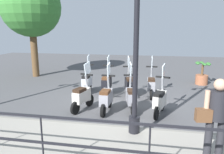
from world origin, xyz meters
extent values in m
plane|color=#4C4C4F|center=(0.00, 0.00, 0.00)|extent=(28.00, 28.00, 0.00)
cube|color=gray|center=(-3.20, 0.00, 0.07)|extent=(2.20, 20.00, 0.15)
cube|color=gray|center=(-2.15, 0.00, 0.07)|extent=(0.10, 20.00, 0.15)
cube|color=black|center=(-4.20, 0.00, 1.20)|extent=(0.04, 16.00, 0.04)
cube|color=black|center=(-4.20, 0.00, 0.73)|extent=(0.04, 16.00, 0.04)
cylinder|color=black|center=(-4.20, 0.89, 0.68)|extent=(0.03, 0.03, 1.05)
cylinder|color=black|center=(-2.40, -0.52, 0.35)|extent=(0.26, 0.26, 0.40)
cylinder|color=black|center=(-2.40, -0.52, 2.24)|extent=(0.12, 0.12, 4.17)
cylinder|color=#28282D|center=(-3.24, -2.19, 0.56)|extent=(0.14, 0.14, 0.82)
cylinder|color=#28282D|center=(-3.27, -1.98, 0.56)|extent=(0.14, 0.14, 0.82)
cylinder|color=#232328|center=(-3.25, -2.08, 1.25)|extent=(0.36, 0.36, 0.55)
sphere|color=tan|center=(-3.25, -2.08, 1.63)|extent=(0.22, 0.22, 0.22)
cylinder|color=tan|center=(-3.28, -1.89, 1.26)|extent=(0.09, 0.09, 0.52)
cube|color=brown|center=(-3.33, -1.83, 1.07)|extent=(0.17, 0.30, 0.24)
cylinder|color=brown|center=(3.57, 5.39, 1.26)|extent=(0.36, 0.36, 2.52)
sphere|color=#387A33|center=(3.57, 5.39, 3.68)|extent=(3.11, 3.11, 3.11)
cylinder|color=#9E5B3D|center=(3.35, -3.23, 0.23)|extent=(0.56, 0.56, 0.45)
cylinder|color=brown|center=(3.35, -3.23, 0.70)|extent=(0.10, 0.10, 0.50)
ellipsoid|color=#387A33|center=(3.60, -3.23, 1.00)|extent=(0.56, 0.16, 0.10)
ellipsoid|color=#387A33|center=(3.10, -3.23, 1.00)|extent=(0.56, 0.16, 0.10)
ellipsoid|color=#387A33|center=(3.35, -2.98, 1.00)|extent=(0.56, 0.16, 0.10)
ellipsoid|color=#387A33|center=(3.35, -3.48, 1.00)|extent=(0.56, 0.16, 0.10)
ellipsoid|color=#387A33|center=(3.53, -3.05, 1.00)|extent=(0.56, 0.16, 0.10)
ellipsoid|color=#387A33|center=(3.17, -3.41, 1.00)|extent=(0.56, 0.16, 0.10)
cylinder|color=black|center=(-0.40, -1.27, 0.20)|extent=(0.41, 0.18, 0.40)
cylinder|color=black|center=(-1.21, -1.07, 0.20)|extent=(0.41, 0.18, 0.40)
cube|color=beige|center=(-0.89, -1.15, 0.48)|extent=(0.65, 0.42, 0.36)
cube|color=beige|center=(-0.60, -1.22, 0.50)|extent=(0.19, 0.32, 0.44)
cube|color=black|center=(-0.95, -1.13, 0.71)|extent=(0.45, 0.35, 0.10)
cylinder|color=gray|center=(-0.55, -1.23, 0.85)|extent=(0.19, 0.11, 0.55)
cube|color=black|center=(-0.55, -1.23, 1.13)|extent=(0.17, 0.44, 0.05)
cube|color=silver|center=(-0.49, -1.25, 1.33)|extent=(0.38, 0.12, 0.42)
cylinder|color=black|center=(-0.27, -0.19, 0.20)|extent=(0.41, 0.17, 0.40)
cylinder|color=black|center=(-1.08, -0.37, 0.20)|extent=(0.41, 0.17, 0.40)
cube|color=gray|center=(-0.76, -0.30, 0.48)|extent=(0.65, 0.41, 0.36)
cube|color=gray|center=(-0.47, -0.23, 0.50)|extent=(0.18, 0.32, 0.44)
cube|color=black|center=(-0.83, -0.31, 0.71)|extent=(0.45, 0.34, 0.10)
cylinder|color=gray|center=(-0.42, -0.22, 0.85)|extent=(0.19, 0.11, 0.55)
cube|color=black|center=(-0.42, -0.22, 1.13)|extent=(0.16, 0.44, 0.05)
cube|color=silver|center=(-0.36, -0.21, 1.33)|extent=(0.38, 0.11, 0.42)
cylinder|color=black|center=(-0.47, 0.46, 0.20)|extent=(0.40, 0.10, 0.40)
cylinder|color=black|center=(-1.30, 0.50, 0.20)|extent=(0.40, 0.10, 0.40)
cube|color=gray|center=(-0.97, 0.48, 0.48)|extent=(0.61, 0.31, 0.36)
cube|color=gray|center=(-0.68, 0.47, 0.50)|extent=(0.13, 0.30, 0.44)
cube|color=#4C2D19|center=(-1.04, 0.49, 0.71)|extent=(0.41, 0.28, 0.10)
cylinder|color=gray|center=(-0.62, 0.47, 0.85)|extent=(0.19, 0.08, 0.55)
cube|color=black|center=(-0.62, 0.47, 1.13)|extent=(0.08, 0.44, 0.05)
cube|color=silver|center=(-0.56, 0.47, 1.33)|extent=(0.39, 0.05, 0.42)
cylinder|color=black|center=(-0.44, 1.16, 0.20)|extent=(0.41, 0.19, 0.40)
cylinder|color=black|center=(-1.24, 1.39, 0.20)|extent=(0.41, 0.19, 0.40)
cube|color=beige|center=(-0.92, 1.30, 0.48)|extent=(0.65, 0.44, 0.36)
cube|color=beige|center=(-0.64, 1.22, 0.50)|extent=(0.20, 0.32, 0.44)
cube|color=black|center=(-0.99, 1.32, 0.71)|extent=(0.46, 0.36, 0.10)
cylinder|color=gray|center=(-0.58, 1.20, 0.85)|extent=(0.20, 0.12, 0.55)
cube|color=black|center=(-0.58, 1.20, 1.13)|extent=(0.18, 0.44, 0.05)
cube|color=silver|center=(-0.53, 1.18, 1.33)|extent=(0.38, 0.14, 0.42)
cylinder|color=black|center=(1.43, -0.88, 0.20)|extent=(0.40, 0.09, 0.40)
cylinder|color=black|center=(0.60, -0.90, 0.20)|extent=(0.40, 0.09, 0.40)
cube|color=gray|center=(0.93, -0.89, 0.48)|extent=(0.61, 0.29, 0.36)
cube|color=gray|center=(1.22, -0.89, 0.50)|extent=(0.13, 0.30, 0.44)
cube|color=black|center=(0.86, -0.89, 0.71)|extent=(0.41, 0.27, 0.10)
cylinder|color=gray|center=(1.28, -0.89, 0.85)|extent=(0.18, 0.07, 0.55)
cube|color=black|center=(1.28, -0.89, 1.13)|extent=(0.07, 0.44, 0.05)
cube|color=silver|center=(1.34, -0.88, 1.33)|extent=(0.39, 0.04, 0.42)
cylinder|color=black|center=(1.33, 0.05, 0.20)|extent=(0.41, 0.18, 0.40)
cylinder|color=black|center=(0.52, -0.16, 0.20)|extent=(0.41, 0.18, 0.40)
cube|color=black|center=(0.84, -0.07, 0.48)|extent=(0.65, 0.42, 0.36)
cube|color=black|center=(1.12, 0.00, 0.50)|extent=(0.19, 0.32, 0.44)
cube|color=black|center=(0.77, -0.09, 0.71)|extent=(0.45, 0.35, 0.10)
cylinder|color=gray|center=(1.18, 0.02, 0.85)|extent=(0.19, 0.11, 0.55)
cube|color=black|center=(1.18, 0.02, 1.13)|extent=(0.17, 0.44, 0.05)
cube|color=silver|center=(1.24, 0.03, 1.33)|extent=(0.38, 0.13, 0.42)
cylinder|color=black|center=(1.39, 0.84, 0.20)|extent=(0.40, 0.09, 0.40)
cylinder|color=black|center=(0.56, 0.86, 0.20)|extent=(0.40, 0.09, 0.40)
cube|color=black|center=(0.89, 0.85, 0.48)|extent=(0.60, 0.29, 0.36)
cube|color=black|center=(1.18, 0.85, 0.50)|extent=(0.13, 0.30, 0.44)
cube|color=#4C2D19|center=(0.82, 0.85, 0.71)|extent=(0.40, 0.27, 0.10)
cylinder|color=gray|center=(1.24, 0.85, 0.85)|extent=(0.18, 0.07, 0.55)
cube|color=black|center=(1.24, 0.85, 1.13)|extent=(0.07, 0.44, 0.05)
cube|color=silver|center=(1.30, 0.84, 1.33)|extent=(0.39, 0.04, 0.42)
cylinder|color=black|center=(1.46, 1.70, 0.20)|extent=(0.40, 0.10, 0.40)
cylinder|color=black|center=(0.63, 1.67, 0.20)|extent=(0.40, 0.10, 0.40)
cube|color=#B7BCC6|center=(0.96, 1.68, 0.48)|extent=(0.61, 0.30, 0.36)
cube|color=#B7BCC6|center=(1.25, 1.70, 0.50)|extent=(0.13, 0.30, 0.44)
cube|color=black|center=(0.89, 1.68, 0.71)|extent=(0.41, 0.28, 0.10)
cylinder|color=gray|center=(1.31, 1.70, 0.85)|extent=(0.19, 0.08, 0.55)
cube|color=black|center=(1.31, 1.70, 1.13)|extent=(0.08, 0.44, 0.05)
cube|color=silver|center=(1.37, 1.70, 1.33)|extent=(0.39, 0.05, 0.42)
camera|label=1|loc=(-7.28, -0.87, 2.62)|focal=35.00mm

